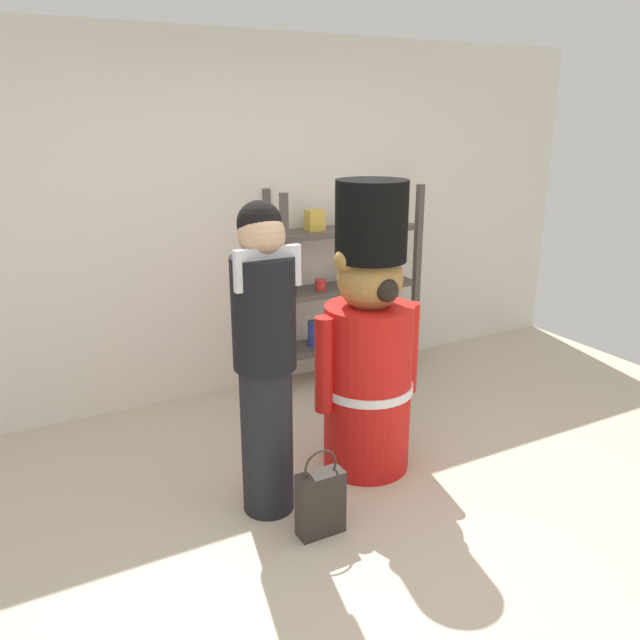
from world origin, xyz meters
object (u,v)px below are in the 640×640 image
object	(u,v)px
person_shopper	(265,355)
teddy_bear_guard	(368,346)
shopping_bag	(321,502)
merchandise_shelf	(345,282)

from	to	relation	value
person_shopper	teddy_bear_guard	bearing A→B (deg)	10.30
person_shopper	shopping_bag	size ratio (longest dim) A/B	3.50
merchandise_shelf	teddy_bear_guard	distance (m)	1.46
teddy_bear_guard	person_shopper	world-z (taller)	teddy_bear_guard
person_shopper	shopping_bag	distance (m)	0.79
merchandise_shelf	teddy_bear_guard	size ratio (longest dim) A/B	0.89
merchandise_shelf	shopping_bag	world-z (taller)	merchandise_shelf
merchandise_shelf	shopping_bag	distance (m)	2.22
merchandise_shelf	shopping_bag	size ratio (longest dim) A/B	3.21
teddy_bear_guard	shopping_bag	world-z (taller)	teddy_bear_guard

